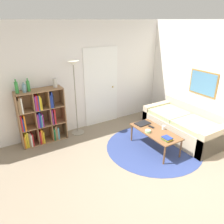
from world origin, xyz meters
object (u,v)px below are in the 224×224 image
Objects in this scene: bottle_right at (28,86)px; vase_on_shelf at (55,83)px; bowl at (148,131)px; bottle_left at (16,87)px; laptop at (143,123)px; bookshelf at (40,118)px; coffee_table at (155,133)px; cup at (163,127)px; bottle_middle at (24,88)px; floor_lamp at (74,79)px; couch at (184,125)px.

bottle_right is 1.39× the size of vase_on_shelf.
vase_on_shelf reaches higher than bowl.
bowl is at bearing -34.95° from bottle_left.
bottle_left is (-2.18, 1.52, 0.90)m from bowl.
vase_on_shelf is at bearing 143.18° from laptop.
coffee_table is (1.99, -1.57, -0.19)m from bookshelf.
coffee_table is 13.47× the size of cup.
bookshelf is 0.77m from bottle_middle.
cup is at bearing -10.38° from bowl.
floor_lamp is 0.99m from bottle_right.
floor_lamp is 8.61× the size of bottle_middle.
bottle_left is (-0.36, -0.01, 0.77)m from bookshelf.
coffee_table is 3.34× the size of laptop.
laptop is 2.13m from vase_on_shelf.
bottle_left reaches higher than couch.
laptop is at bearing -45.04° from floor_lamp.
bottle_right is (0.09, 0.02, 0.03)m from bottle_middle.
bottle_right reaches higher than couch.
bottle_right reaches higher than coffee_table.
floor_lamp is 9.05× the size of vase_on_shelf.
cup is at bearing -34.68° from bottle_right.
vase_on_shelf reaches higher than laptop.
cup is at bearing -8.92° from coffee_table.
bottle_left reaches higher than bottle_middle.
bottle_middle reaches higher than couch.
bottle_left is at bearing 148.04° from cup.
floor_lamp is 1.83m from laptop.
bottle_left is 0.23m from bottle_right.
bottle_middle reaches higher than laptop.
coffee_table is at bearing -38.34° from bookshelf.
laptop is 1.25× the size of bottle_right.
bowl is 2.68m from bottle_middle.
laptop is at bearing -30.53° from bookshelf.
bottle_left is 1.41× the size of bottle_middle.
couch is 0.82m from cup.
bottle_right reaches higher than cup.
cup is (0.37, -0.07, 0.02)m from bowl.
vase_on_shelf is at bearing 134.93° from coffee_table.
vase_on_shelf is at bearing -0.46° from bottle_right.
bottle_right is at bearing 179.33° from bookshelf.
bottle_middle is (0.14, -0.01, -0.04)m from bottle_left.
bottle_middle is (-2.41, 1.58, 0.84)m from cup.
bowl reaches higher than coffee_table.
bottle_middle reaches higher than coffee_table.
vase_on_shelf is at bearing 1.56° from bottle_middle.
vase_on_shelf is at bearing 174.55° from floor_lamp.
cup is 3.13m from bottle_left.
bottle_left is at bearing 153.81° from laptop.
laptop is 1.65× the size of bottle_middle.
couch reaches higher than bowl.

